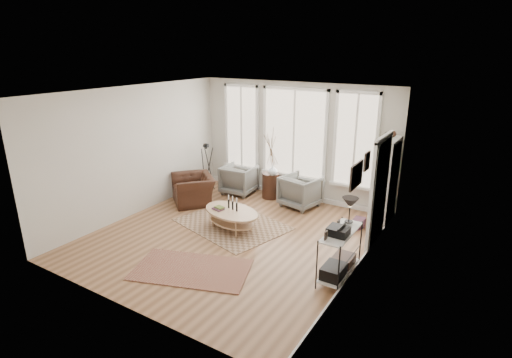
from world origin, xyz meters
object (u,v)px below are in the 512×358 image
Objects in this scene: side_table at (271,165)px; accent_chair at (193,189)px; coffee_table at (231,214)px; armchair_left at (239,179)px; bookcase at (386,182)px; low_shelf at (340,249)px; armchair_right at (301,191)px.

accent_chair is (-1.46, -1.29, -0.53)m from side_table.
accent_chair reaches higher than coffee_table.
armchair_left is at bearing 119.57° from coffee_table.
accent_chair is at bearing -138.44° from side_table.
bookcase is 2.56m from low_shelf.
low_shelf is at bearing -43.18° from side_table.
bookcase is at bearing -168.00° from armchair_right.
accent_chair is (-4.28, 1.35, -0.17)m from low_shelf.
coffee_table is at bearing 114.50° from armchair_left.
armchair_right is 2.63m from accent_chair.
armchair_left is at bearing 102.90° from accent_chair.
bookcase is 2.48× the size of armchair_left.
armchair_right is at bearing -8.19° from side_table.
armchair_right reaches higher than coffee_table.
bookcase is 1.95× the size of accent_chair.
armchair_right is 0.80× the size of accent_chair.
low_shelf reaches higher than armchair_right.
accent_chair is at bearing 38.09° from armchair_right.
coffee_table is 1.85m from accent_chair.
coffee_table is at bearing -84.02° from side_table.
coffee_table is (-2.66, -1.94, -0.63)m from bookcase.
coffee_table is 2.05m from armchair_right.
armchair_right reaches higher than armchair_left.
low_shelf is at bearing 140.78° from armchair_left.
bookcase is at bearing -2.46° from side_table.
bookcase reaches higher than armchair_right.
armchair_left is at bearing 12.05° from armchair_right.
bookcase is 2.88m from side_table.
accent_chair is (-0.58, -1.16, -0.03)m from armchair_left.
side_table is (-2.82, 2.64, 0.37)m from low_shelf.
bookcase is 3.80m from armchair_left.
bookcase is 2.06m from armchair_right.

